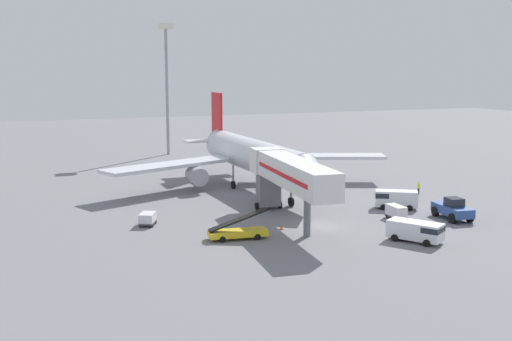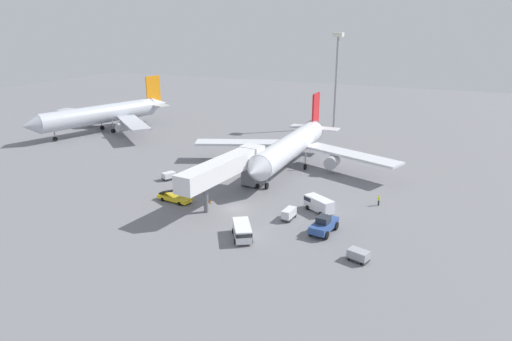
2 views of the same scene
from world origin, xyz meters
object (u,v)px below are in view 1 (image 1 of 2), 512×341
at_px(belt_loader_truck, 238,231).
at_px(baggage_cart_far_center, 396,212).
at_px(service_van_far_right, 395,198).
at_px(airplane_at_gate, 252,156).
at_px(jet_bridge, 288,173).
at_px(pushback_tug, 453,209).
at_px(safety_cone_alpha, 281,227).
at_px(apron_light_mast, 166,64).
at_px(baggage_cart_outer_left, 148,218).
at_px(ground_crew_worker_foreground, 419,187).
at_px(service_van_mid_left, 417,230).

bearing_deg(belt_loader_truck, baggage_cart_far_center, 2.92).
bearing_deg(service_van_far_right, baggage_cart_far_center, -122.90).
relative_size(airplane_at_gate, jet_bridge, 2.03).
height_order(pushback_tug, safety_cone_alpha, pushback_tug).
distance_m(service_van_far_right, apron_light_mast, 59.50).
height_order(baggage_cart_outer_left, safety_cone_alpha, baggage_cart_outer_left).
relative_size(airplane_at_gate, baggage_cart_far_center, 14.85).
bearing_deg(baggage_cart_outer_left, belt_loader_truck, -50.95).
relative_size(ground_crew_worker_foreground, apron_light_mast, 0.07).
distance_m(service_van_mid_left, baggage_cart_outer_left, 27.27).
xyz_separation_m(jet_bridge, service_van_far_right, (14.40, 1.30, -4.07)).
distance_m(service_van_far_right, service_van_mid_left, 14.27).
xyz_separation_m(baggage_cart_outer_left, safety_cone_alpha, (12.26, -6.80, -0.47)).
bearing_deg(apron_light_mast, service_van_mid_left, -84.55).
xyz_separation_m(belt_loader_truck, baggage_cart_far_center, (18.65, 0.95, 0.11)).
bearing_deg(pushback_tug, baggage_cart_far_center, 158.93).
bearing_deg(baggage_cart_outer_left, service_van_mid_left, -35.47).
bearing_deg(ground_crew_worker_foreground, jet_bridge, -161.71).
height_order(belt_loader_truck, apron_light_mast, apron_light_mast).
height_order(pushback_tug, baggage_cart_outer_left, pushback_tug).
bearing_deg(baggage_cart_outer_left, jet_bridge, -17.00).
relative_size(airplane_at_gate, service_van_mid_left, 7.63).
bearing_deg(pushback_tug, airplane_at_gate, 118.55).
height_order(jet_bridge, belt_loader_truck, jet_bridge).
xyz_separation_m(pushback_tug, safety_cone_alpha, (-19.04, 2.98, -0.85)).
height_order(jet_bridge, pushback_tug, jet_bridge).
relative_size(airplane_at_gate, ground_crew_worker_foreground, 24.07).
distance_m(airplane_at_gate, pushback_tug, 28.62).
xyz_separation_m(ground_crew_worker_foreground, apron_light_mast, (-20.58, 49.90, 16.10)).
relative_size(belt_loader_truck, apron_light_mast, 0.24).
height_order(baggage_cart_far_center, safety_cone_alpha, baggage_cart_far_center).
xyz_separation_m(airplane_at_gate, ground_crew_worker_foreground, (18.52, -12.18, -3.58)).
bearing_deg(safety_cone_alpha, apron_light_mast, 86.75).
relative_size(service_van_mid_left, baggage_cart_far_center, 1.95).
xyz_separation_m(service_van_mid_left, apron_light_mast, (-6.55, 68.73, 15.90)).
distance_m(belt_loader_truck, apron_light_mast, 64.13).
height_order(service_van_far_right, service_van_mid_left, service_van_far_right).
xyz_separation_m(belt_loader_truck, baggage_cart_outer_left, (-6.90, 8.51, -0.01)).
height_order(service_van_mid_left, baggage_cart_outer_left, service_van_mid_left).
bearing_deg(belt_loader_truck, ground_crew_worker_foreground, 21.44).
bearing_deg(baggage_cart_far_center, pushback_tug, -21.07).
distance_m(jet_bridge, baggage_cart_outer_left, 15.43).
bearing_deg(baggage_cart_outer_left, ground_crew_worker_foreground, 4.74).
distance_m(belt_loader_truck, safety_cone_alpha, 5.65).
xyz_separation_m(baggage_cart_outer_left, ground_crew_worker_foreground, (36.24, 3.01, 0.17)).
bearing_deg(safety_cone_alpha, jet_bridge, 53.58).
distance_m(airplane_at_gate, baggage_cart_outer_left, 23.64).
height_order(belt_loader_truck, ground_crew_worker_foreground, belt_loader_truck).
xyz_separation_m(airplane_at_gate, baggage_cart_outer_left, (-17.72, -15.19, -3.75)).
xyz_separation_m(pushback_tug, service_van_mid_left, (-9.10, -6.05, -0.01)).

